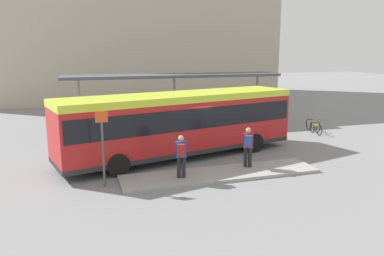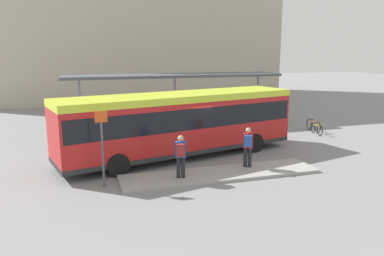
{
  "view_description": "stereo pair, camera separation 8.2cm",
  "coord_description": "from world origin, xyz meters",
  "px_view_note": "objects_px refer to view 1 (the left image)",
  "views": [
    {
      "loc": [
        -4.55,
        -16.35,
        4.85
      ],
      "look_at": [
        0.56,
        0.0,
        1.34
      ],
      "focal_mm": 35.0,
      "sensor_mm": 36.0,
      "label": 1
    },
    {
      "loc": [
        -4.47,
        -16.37,
        4.85
      ],
      "look_at": [
        0.56,
        0.0,
        1.34
      ],
      "focal_mm": 35.0,
      "sensor_mm": 36.0,
      "label": 2
    }
  ],
  "objects_px": {
    "bicycle_yellow": "(316,128)",
    "bicycle_orange": "(313,125)",
    "platform_sign": "(103,146)",
    "pedestrian_companion": "(181,154)",
    "pedestrian_waiting": "(248,145)",
    "city_bus": "(180,120)",
    "potted_planter_near_shelter": "(167,125)"
  },
  "relations": [
    {
      "from": "bicycle_yellow",
      "to": "bicycle_orange",
      "type": "xyz_separation_m",
      "value": [
        0.37,
        0.82,
        0.02
      ]
    },
    {
      "from": "platform_sign",
      "to": "pedestrian_companion",
      "type": "bearing_deg",
      "value": -4.25
    },
    {
      "from": "pedestrian_companion",
      "to": "platform_sign",
      "type": "xyz_separation_m",
      "value": [
        -2.84,
        0.21,
        0.49
      ]
    },
    {
      "from": "pedestrian_waiting",
      "to": "bicycle_yellow",
      "type": "xyz_separation_m",
      "value": [
        6.92,
        5.08,
        -0.74
      ]
    },
    {
      "from": "city_bus",
      "to": "pedestrian_waiting",
      "type": "bearing_deg",
      "value": -66.88
    },
    {
      "from": "pedestrian_waiting",
      "to": "potted_planter_near_shelter",
      "type": "relative_size",
      "value": 1.4
    },
    {
      "from": "pedestrian_waiting",
      "to": "pedestrian_companion",
      "type": "xyz_separation_m",
      "value": [
        -3.01,
        -0.5,
        -0.01
      ]
    },
    {
      "from": "city_bus",
      "to": "bicycle_yellow",
      "type": "bearing_deg",
      "value": 0.17
    },
    {
      "from": "pedestrian_waiting",
      "to": "bicycle_orange",
      "type": "relative_size",
      "value": 1.02
    },
    {
      "from": "city_bus",
      "to": "bicycle_yellow",
      "type": "relative_size",
      "value": 7.45
    },
    {
      "from": "pedestrian_waiting",
      "to": "bicycle_yellow",
      "type": "relative_size",
      "value": 1.08
    },
    {
      "from": "potted_planter_near_shelter",
      "to": "platform_sign",
      "type": "bearing_deg",
      "value": -118.69
    },
    {
      "from": "pedestrian_companion",
      "to": "potted_planter_near_shelter",
      "type": "relative_size",
      "value": 1.38
    },
    {
      "from": "pedestrian_companion",
      "to": "potted_planter_near_shelter",
      "type": "xyz_separation_m",
      "value": [
        1.38,
        7.93,
        -0.44
      ]
    },
    {
      "from": "platform_sign",
      "to": "potted_planter_near_shelter",
      "type": "bearing_deg",
      "value": 61.31
    },
    {
      "from": "pedestrian_waiting",
      "to": "potted_planter_near_shelter",
      "type": "bearing_deg",
      "value": 37.25
    },
    {
      "from": "bicycle_yellow",
      "to": "bicycle_orange",
      "type": "height_order",
      "value": "bicycle_orange"
    },
    {
      "from": "bicycle_orange",
      "to": "potted_planter_near_shelter",
      "type": "bearing_deg",
      "value": -95.17
    },
    {
      "from": "pedestrian_companion",
      "to": "city_bus",
      "type": "bearing_deg",
      "value": -1.11
    },
    {
      "from": "pedestrian_companion",
      "to": "potted_planter_near_shelter",
      "type": "bearing_deg",
      "value": 4.28
    },
    {
      "from": "city_bus",
      "to": "bicycle_yellow",
      "type": "xyz_separation_m",
      "value": [
        9.03,
        2.3,
        -1.4
      ]
    },
    {
      "from": "potted_planter_near_shelter",
      "to": "city_bus",
      "type": "bearing_deg",
      "value": -95.98
    },
    {
      "from": "bicycle_yellow",
      "to": "platform_sign",
      "type": "relative_size",
      "value": 0.56
    },
    {
      "from": "pedestrian_waiting",
      "to": "bicycle_orange",
      "type": "bearing_deg",
      "value": -26.08
    },
    {
      "from": "bicycle_orange",
      "to": "bicycle_yellow",
      "type": "bearing_deg",
      "value": -19.66
    },
    {
      "from": "pedestrian_companion",
      "to": "bicycle_orange",
      "type": "xyz_separation_m",
      "value": [
        10.3,
        6.4,
        -0.71
      ]
    },
    {
      "from": "pedestrian_companion",
      "to": "bicycle_yellow",
      "type": "bearing_deg",
      "value": -46.53
    },
    {
      "from": "pedestrian_companion",
      "to": "bicycle_yellow",
      "type": "distance_m",
      "value": 11.41
    },
    {
      "from": "city_bus",
      "to": "bicycle_yellow",
      "type": "distance_m",
      "value": 9.42
    },
    {
      "from": "pedestrian_companion",
      "to": "bicycle_orange",
      "type": "distance_m",
      "value": 12.14
    },
    {
      "from": "bicycle_orange",
      "to": "platform_sign",
      "type": "bearing_deg",
      "value": -60.19
    },
    {
      "from": "potted_planter_near_shelter",
      "to": "platform_sign",
      "type": "distance_m",
      "value": 8.85
    }
  ]
}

